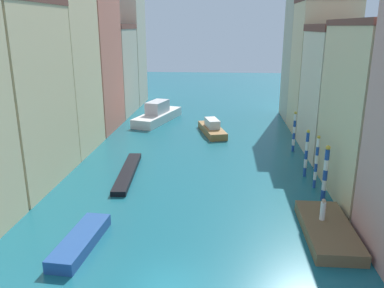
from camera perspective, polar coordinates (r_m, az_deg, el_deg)
The scene contains 21 objects.
ground_plane at distance 44.21m, azimuth 0.92°, elevation -0.79°, with size 154.00×154.00×0.00m, color #196070.
building_left_1 at distance 36.35m, azimuth -24.63°, elevation 6.57°, with size 6.71×10.95×15.67m.
building_left_2 at distance 44.89m, azimuth -18.81°, elevation 10.18°, with size 6.71×8.60×17.71m.
building_left_3 at distance 53.46m, azimuth -15.03°, elevation 13.59°, with size 6.71×9.74×21.74m.
building_left_4 at distance 63.09m, azimuth -11.78°, elevation 10.52°, with size 6.71×9.71×13.66m.
building_left_5 at distance 71.34m, azimuth -9.91°, elevation 13.49°, with size 6.71×7.39×19.10m.
building_right_1 at distance 34.03m, azimuth 25.64°, elevation 4.29°, with size 6.71×11.62×13.86m.
building_right_2 at distance 44.40m, azimuth 20.74°, elevation 7.21°, with size 6.71×10.07×13.54m.
building_right_3 at distance 52.98m, azimuth 18.29°, elevation 10.52°, with size 6.71×7.91×16.64m.
building_right_4 at distance 60.53m, azimuth 16.77°, elevation 13.28°, with size 6.71×7.96×20.73m.
waterfront_dock at distance 28.05m, azimuth 19.10°, elevation -11.73°, with size 3.05×7.37×0.77m.
person_on_dock at distance 28.11m, azimuth 18.49°, elevation -9.09°, with size 0.36×0.36×1.53m.
mooring_pole_0 at distance 32.55m, azimuth 18.84°, elevation -3.92°, with size 0.39×0.39×4.56m.
mooring_pole_1 at distance 34.74m, azimuth 17.64°, elevation -2.45°, with size 0.28×0.28×4.65m.
mooring_pole_2 at distance 37.18m, azimuth 16.30°, elevation -1.24°, with size 0.31×0.31×4.44m.
mooring_pole_3 at distance 39.07m, azimuth 16.36°, elevation -0.80°, with size 0.30×0.30×3.90m.
mooring_pole_4 at distance 44.34m, azimuth 14.64°, elevation 1.81°, with size 0.32×0.32×4.51m.
vaporetto_white at distance 57.37m, azimuth -5.02°, elevation 4.30°, with size 5.90×11.18×2.97m.
gondola_black at distance 37.20m, azimuth -9.33°, elevation -4.09°, with size 2.08×10.12×0.46m.
motorboat_0 at distance 26.30m, azimuth -15.89°, elevation -13.41°, with size 2.16×6.25×0.78m.
motorboat_1 at distance 50.69m, azimuth 2.94°, elevation 2.26°, with size 4.09×7.77×1.91m.
Camera 1 is at (2.76, -17.56, 13.33)m, focal length 36.67 mm.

